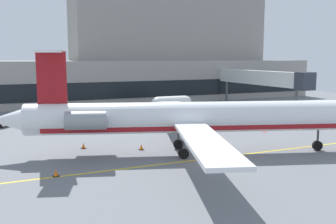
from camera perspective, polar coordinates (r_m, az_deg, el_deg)
name	(u,v)px	position (r m, az deg, el deg)	size (l,w,h in m)	color
ground	(214,164)	(32.17, 6.79, -7.57)	(120.00, 120.00, 0.11)	slate
terminal_building	(144,59)	(80.75, -3.53, 7.79)	(79.00, 16.83, 21.87)	gray
jet_bridge_west	(262,78)	(68.23, 13.67, 4.84)	(2.40, 23.63, 6.42)	silver
regional_jet	(192,118)	(34.50, 3.48, -0.83)	(34.31, 29.32, 9.16)	white
baggage_tug	(74,116)	(51.80, -13.66, -0.64)	(4.22, 3.38, 2.13)	#19389E
fuel_tank	(172,103)	(61.61, 0.53, 1.34)	(6.88, 2.15, 2.49)	white
safety_cone_alpha	(56,173)	(29.62, -16.14, -8.61)	(0.47, 0.47, 0.55)	orange
safety_cone_charlie	(141,147)	(36.51, -3.94, -5.17)	(0.47, 0.47, 0.55)	orange
safety_cone_delta	(83,146)	(37.77, -12.32, -4.89)	(0.47, 0.47, 0.55)	orange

